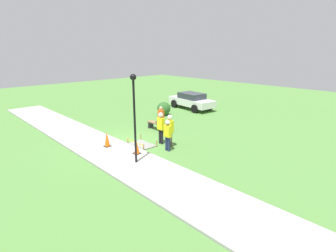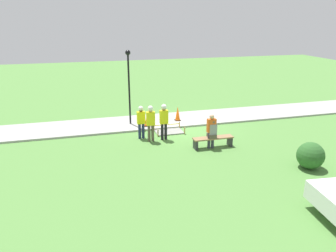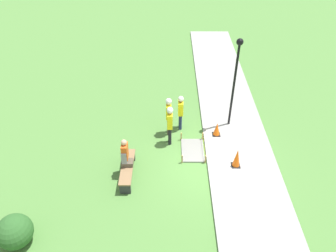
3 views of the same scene
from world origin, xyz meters
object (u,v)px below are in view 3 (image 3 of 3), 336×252
Objects in this scene: worker_trainee at (170,122)px; worker_assistant at (181,110)px; bystander_in_orange_shirt at (125,155)px; lamppost_near at (236,72)px; worker_supervisor at (169,113)px; person_seated_on_bench at (125,158)px; traffic_cone_near_patch at (237,158)px; park_bench at (127,169)px; traffic_cone_far_patch at (217,129)px.

worker_assistant is at bearing -23.97° from worker_trainee.
bystander_in_orange_shirt is 0.40× the size of lamppost_near.
person_seated_on_bench is at bearing 148.17° from worker_supervisor.
bystander_in_orange_shirt is at bearing 94.48° from traffic_cone_near_patch.
worker_assistant is at bearing -35.72° from person_seated_on_bench.
person_seated_on_bench is (0.08, 0.05, 0.49)m from park_bench.
park_bench is at bearing -156.68° from bystander_in_orange_shirt.
worker_trainee is at bearing -175.44° from worker_supervisor.
worker_assistant is at bearing -36.36° from bystander_in_orange_shirt.
worker_trainee is (-1.05, 0.47, 0.10)m from worker_assistant.
lamppost_near is at bearing -54.64° from bystander_in_orange_shirt.
worker_supervisor is 2.97m from bystander_in_orange_shirt.
lamppost_near is (0.58, -2.75, 1.67)m from worker_supervisor.
park_bench is 2.16× the size of person_seated_on_bench.
worker_assistant reaches higher than traffic_cone_near_patch.
worker_supervisor is (2.56, -1.59, 0.23)m from person_seated_on_bench.
traffic_cone_near_patch is at bearing 177.70° from lamppost_near.
person_seated_on_bench is 0.22× the size of lamppost_near.
traffic_cone_near_patch reaches higher than traffic_cone_far_patch.
traffic_cone_near_patch is at bearing -120.01° from worker_trainee.
worker_supervisor reaches higher than bystander_in_orange_shirt.
worker_supervisor is at bearing 125.71° from worker_assistant.
worker_assistant reaches higher than traffic_cone_far_patch.
lamppost_near is at bearing -78.04° from worker_supervisor.
traffic_cone_near_patch is at bearing -164.23° from traffic_cone_far_patch.
bystander_in_orange_shirt is 5.63m from lamppost_near.
worker_trainee reaches higher than worker_supervisor.
person_seated_on_bench is at bearing 95.26° from traffic_cone_near_patch.
lamppost_near reaches higher than person_seated_on_bench.
bystander_in_orange_shirt reaches higher than traffic_cone_near_patch.
traffic_cone_near_patch is 4.25m from person_seated_on_bench.
worker_supervisor is 0.99× the size of worker_trainee.
person_seated_on_bench is 3.61m from worker_assistant.
worker_supervisor is at bearing 83.57° from traffic_cone_far_patch.
worker_trainee is 3.40m from lamppost_near.
traffic_cone_near_patch is at bearing -140.22° from worker_assistant.
traffic_cone_far_patch is 1.78m from worker_assistant.
worker_supervisor is at bearing -32.54° from bystander_in_orange_shirt.
traffic_cone_far_patch is 4.35m from park_bench.
worker_supervisor is 1.07× the size of worker_assistant.
person_seated_on_bench is (-0.39, 4.22, 0.35)m from traffic_cone_near_patch.
lamppost_near is at bearing -38.73° from traffic_cone_far_patch.
park_bench is 1.06× the size of worker_trainee.
worker_trainee reaches higher than traffic_cone_far_patch.
lamppost_near is (3.21, -4.28, 2.39)m from park_bench.
lamppost_near is at bearing -2.30° from traffic_cone_near_patch.
traffic_cone_far_patch is (1.93, 0.55, -0.10)m from traffic_cone_near_patch.
bystander_in_orange_shirt is at bearing 147.46° from worker_supervisor.
traffic_cone_near_patch is 0.45× the size of worker_trainee.
lamppost_near reaches higher than traffic_cone_near_patch.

